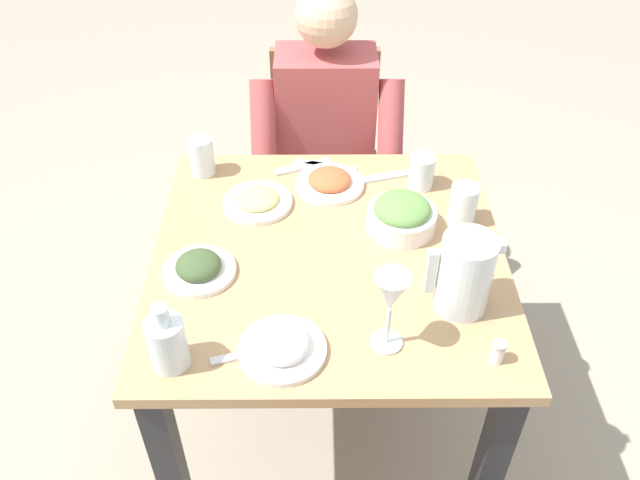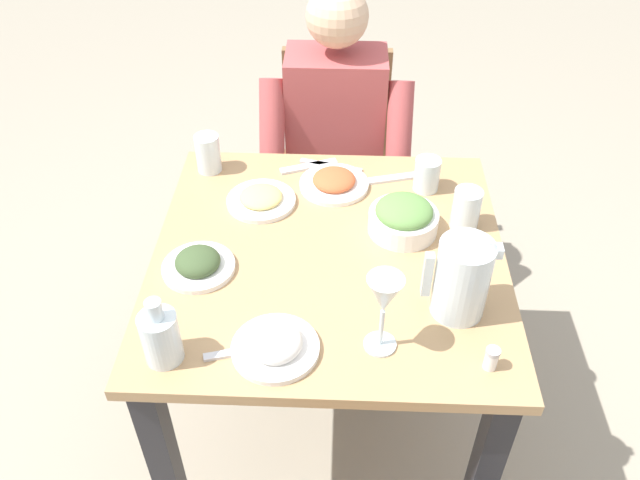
% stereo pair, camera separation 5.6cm
% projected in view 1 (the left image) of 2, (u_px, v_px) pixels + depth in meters
% --- Properties ---
extents(ground_plane, '(8.00, 8.00, 0.00)m').
position_uv_depth(ground_plane, '(327.00, 424.00, 2.10)').
color(ground_plane, '#9E937F').
extents(dining_table, '(0.87, 0.87, 0.75)m').
position_uv_depth(dining_table, '(329.00, 289.00, 1.69)').
color(dining_table, tan).
rests_on(dining_table, ground_plane).
extents(chair_near, '(0.40, 0.40, 0.86)m').
position_uv_depth(chair_near, '(326.00, 157.00, 2.39)').
color(chair_near, olive).
rests_on(chair_near, ground_plane).
extents(diner_near, '(0.48, 0.53, 1.16)m').
position_uv_depth(diner_near, '(327.00, 155.00, 2.14)').
color(diner_near, '#B24C4C').
rests_on(diner_near, ground_plane).
extents(water_pitcher, '(0.16, 0.12, 0.19)m').
position_uv_depth(water_pitcher, '(465.00, 274.00, 1.41)').
color(water_pitcher, silver).
rests_on(water_pitcher, dining_table).
extents(salad_bowl, '(0.18, 0.18, 0.09)m').
position_uv_depth(salad_bowl, '(402.00, 215.00, 1.65)').
color(salad_bowl, white).
rests_on(salad_bowl, dining_table).
extents(plate_yoghurt, '(0.19, 0.19, 0.06)m').
position_uv_depth(plate_yoghurt, '(282.00, 346.00, 1.36)').
color(plate_yoghurt, white).
rests_on(plate_yoghurt, dining_table).
extents(plate_rice_curry, '(0.19, 0.19, 0.04)m').
position_uv_depth(plate_rice_curry, '(330.00, 182.00, 1.81)').
color(plate_rice_curry, white).
rests_on(plate_rice_curry, dining_table).
extents(plate_fries, '(0.19, 0.19, 0.04)m').
position_uv_depth(plate_fries, '(258.00, 201.00, 1.74)').
color(plate_fries, white).
rests_on(plate_fries, dining_table).
extents(plate_dolmas, '(0.18, 0.18, 0.05)m').
position_uv_depth(plate_dolmas, '(199.00, 268.00, 1.54)').
color(plate_dolmas, white).
rests_on(plate_dolmas, dining_table).
extents(water_glass_by_pitcher, '(0.07, 0.07, 0.11)m').
position_uv_depth(water_glass_by_pitcher, '(463.00, 205.00, 1.66)').
color(water_glass_by_pitcher, silver).
rests_on(water_glass_by_pitcher, dining_table).
extents(water_glass_far_right, '(0.07, 0.07, 0.09)m').
position_uv_depth(water_glass_far_right, '(422.00, 172.00, 1.79)').
color(water_glass_far_right, silver).
rests_on(water_glass_far_right, dining_table).
extents(water_glass_center, '(0.07, 0.07, 0.11)m').
position_uv_depth(water_glass_center, '(202.00, 156.00, 1.83)').
color(water_glass_center, silver).
rests_on(water_glass_center, dining_table).
extents(wine_glass, '(0.08, 0.08, 0.20)m').
position_uv_depth(wine_glass, '(391.00, 297.00, 1.30)').
color(wine_glass, silver).
rests_on(wine_glass, dining_table).
extents(oil_carafe, '(0.08, 0.08, 0.16)m').
position_uv_depth(oil_carafe, '(168.00, 344.00, 1.31)').
color(oil_carafe, silver).
rests_on(oil_carafe, dining_table).
extents(salt_shaker, '(0.03, 0.03, 0.05)m').
position_uv_depth(salt_shaker, '(498.00, 352.00, 1.33)').
color(salt_shaker, white).
rests_on(salt_shaker, dining_table).
extents(fork_near, '(0.17, 0.07, 0.01)m').
position_uv_depth(fork_near, '(389.00, 176.00, 1.85)').
color(fork_near, silver).
rests_on(fork_near, dining_table).
extents(knife_near, '(0.18, 0.07, 0.01)m').
position_uv_depth(knife_near, '(254.00, 353.00, 1.36)').
color(knife_near, silver).
rests_on(knife_near, dining_table).
extents(fork_far, '(0.17, 0.09, 0.01)m').
position_uv_depth(fork_far, '(303.00, 167.00, 1.88)').
color(fork_far, silver).
rests_on(fork_far, dining_table).
extents(knife_far, '(0.18, 0.06, 0.01)m').
position_uv_depth(knife_far, '(325.00, 166.00, 1.89)').
color(knife_far, silver).
rests_on(knife_far, dining_table).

